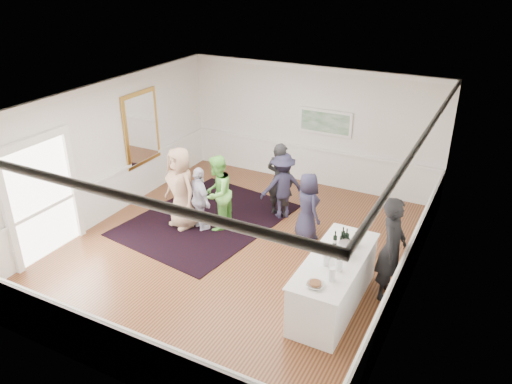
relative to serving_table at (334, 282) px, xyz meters
The scene contains 23 objects.
floor 2.62m from the serving_table, 160.51° to the left, with size 8.00×8.00×0.00m, color brown.
ceiling 3.73m from the serving_table, 160.51° to the left, with size 7.00×8.00×0.02m, color white.
wall_left 6.09m from the serving_table, behind, with size 0.02×8.00×3.20m, color white.
wall_right 1.77m from the serving_table, 38.53° to the left, with size 0.02×8.00×3.20m, color white.
wall_back 5.54m from the serving_table, 116.51° to the left, with size 7.00×0.02×3.20m, color white.
wall_front 4.12m from the serving_table, 127.63° to the right, with size 7.00×0.02×3.20m, color white.
wainscoting 2.57m from the serving_table, 160.51° to the left, with size 7.00×8.00×1.00m, color white, non-canonical shape.
mirror 6.39m from the serving_table, 159.83° to the left, with size 0.05×1.25×1.85m.
doorway 6.03m from the serving_table, 169.93° to the right, with size 0.10×1.78×2.56m.
landscape_painting 5.37m from the serving_table, 112.84° to the left, with size 1.44×0.06×0.66m.
area_rug 4.10m from the serving_table, 156.13° to the left, with size 2.94×3.86×0.02m, color black.
serving_table is the anchor object (origin of this frame).
bartender 1.19m from the serving_table, 43.99° to the left, with size 0.72×0.47×1.98m, color black.
guest_tan 4.25m from the serving_table, 163.94° to the left, with size 0.94×0.61×1.92m, color #A38166.
guest_green 3.64m from the serving_table, 155.71° to the left, with size 0.85×0.66×1.75m, color #72D555.
guest_lilac 3.82m from the serving_table, 161.05° to the left, with size 0.88×0.37×1.51m, color silver.
guest_dark_a 3.47m from the serving_table, 130.02° to the left, with size 1.04×0.60×1.62m, color #232138.
guest_dark_b 3.57m from the serving_table, 130.69° to the left, with size 0.67×0.44×1.84m, color black.
guest_navy 2.41m from the serving_table, 123.56° to the left, with size 0.75×0.49×1.54m, color #232138.
wine_bottles 0.82m from the serving_table, 89.08° to the left, with size 0.41×0.28×0.31m.
juice_pitchers 0.68m from the serving_table, 82.34° to the right, with size 0.41×0.69×0.24m.
ice_bucket 0.64m from the serving_table, 59.84° to the left, with size 0.26×0.26×0.24m, color silver.
nut_bowl 1.04m from the serving_table, 91.67° to the right, with size 0.29×0.29×0.07m.
Camera 1 is at (4.55, -7.91, 5.69)m, focal length 35.00 mm.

